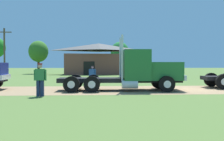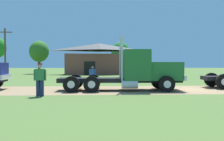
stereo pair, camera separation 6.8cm
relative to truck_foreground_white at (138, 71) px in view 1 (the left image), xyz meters
The scene contains 9 objects.
ground_plane 3.66m from the truck_foreground_white, ahead, with size 200.00×200.00×0.00m, color #4E6930.
dirt_track 3.66m from the truck_foreground_white, ahead, with size 120.00×5.68×0.01m, color #947653.
truck_foreground_white is the anchor object (origin of this frame).
visitor_by_barrel 6.43m from the truck_foreground_white, 154.14° to the right, with size 0.69×0.30×1.80m.
visitor_far_side 5.57m from the truck_foreground_white, 124.59° to the left, with size 0.60×0.36×1.62m.
shed_building 26.84m from the truck_foreground_white, 95.65° to the left, with size 12.40×6.88×5.38m.
utility_pole_near 28.35m from the truck_foreground_white, 127.34° to the left, with size 2.20×0.26×7.29m.
tree_mid 32.47m from the truck_foreground_white, 114.90° to the left, with size 3.53×3.53×6.03m.
tree_right 36.12m from the truck_foreground_white, 87.04° to the left, with size 3.89×3.89×6.51m.
Camera 1 is at (-6.02, -16.67, 1.74)m, focal length 39.44 mm.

